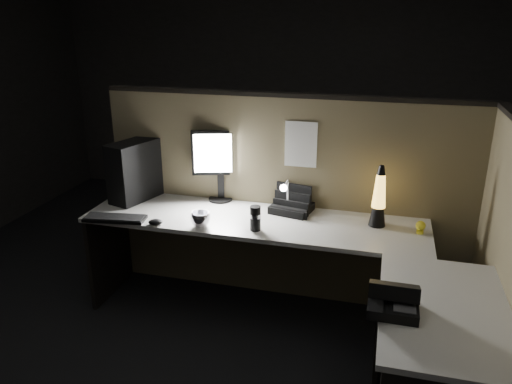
% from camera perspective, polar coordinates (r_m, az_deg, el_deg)
% --- Properties ---
extents(floor, '(6.00, 6.00, 0.00)m').
position_cam_1_polar(floor, '(3.21, -0.43, -19.61)').
color(floor, black).
rests_on(floor, ground).
extents(room_shell, '(6.00, 6.00, 6.00)m').
position_cam_1_polar(room_shell, '(2.51, -0.52, 10.19)').
color(room_shell, silver).
rests_on(room_shell, ground).
extents(partition_back, '(2.66, 0.06, 1.50)m').
position_cam_1_polar(partition_back, '(3.62, 3.43, -1.04)').
color(partition_back, brown).
rests_on(partition_back, ground).
extents(partition_right, '(0.06, 1.66, 1.50)m').
position_cam_1_polar(partition_right, '(2.88, 26.91, -9.12)').
color(partition_right, brown).
rests_on(partition_right, ground).
extents(desk, '(2.60, 1.60, 0.73)m').
position_cam_1_polar(desk, '(3.06, 4.10, -8.75)').
color(desk, '#ADABA3').
rests_on(desk, ground).
extents(pc_tower, '(0.30, 0.45, 0.44)m').
position_cam_1_polar(pc_tower, '(3.76, -13.58, 2.42)').
color(pc_tower, black).
rests_on(pc_tower, desk).
extents(monitor, '(0.40, 0.18, 0.52)m').
position_cam_1_polar(monitor, '(3.61, -4.14, 3.85)').
color(monitor, black).
rests_on(monitor, desk).
extents(keyboard, '(0.42, 0.19, 0.02)m').
position_cam_1_polar(keyboard, '(3.47, -15.82, -2.93)').
color(keyboard, black).
rests_on(keyboard, desk).
extents(mouse, '(0.11, 0.09, 0.04)m').
position_cam_1_polar(mouse, '(3.33, -11.40, -3.38)').
color(mouse, black).
rests_on(mouse, desk).
extents(clip_lamp, '(0.05, 0.19, 0.25)m').
position_cam_1_polar(clip_lamp, '(3.37, 3.39, -0.42)').
color(clip_lamp, silver).
rests_on(clip_lamp, desk).
extents(organizer, '(0.30, 0.28, 0.20)m').
position_cam_1_polar(organizer, '(3.48, 4.12, -1.50)').
color(organizer, black).
rests_on(organizer, desk).
extents(lava_lamp, '(0.11, 0.11, 0.41)m').
position_cam_1_polar(lava_lamp, '(3.29, 13.85, -1.01)').
color(lava_lamp, black).
rests_on(lava_lamp, desk).
extents(travel_mug, '(0.07, 0.07, 0.16)m').
position_cam_1_polar(travel_mug, '(3.16, -0.08, -3.02)').
color(travel_mug, black).
rests_on(travel_mug, desk).
extents(steel_mug, '(0.13, 0.13, 0.10)m').
position_cam_1_polar(steel_mug, '(3.25, -6.37, -3.12)').
color(steel_mug, silver).
rests_on(steel_mug, desk).
extents(figurine, '(0.06, 0.06, 0.06)m').
position_cam_1_polar(figurine, '(3.29, 18.30, -3.67)').
color(figurine, yellow).
rests_on(figurine, desk).
extents(pinned_paper, '(0.22, 0.00, 0.32)m').
position_cam_1_polar(pinned_paper, '(3.44, 5.15, 5.43)').
color(pinned_paper, white).
rests_on(pinned_paper, partition_back).
extents(desk_phone, '(0.23, 0.24, 0.14)m').
position_cam_1_polar(desk_phone, '(2.45, 15.33, -11.85)').
color(desk_phone, black).
rests_on(desk_phone, desk).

